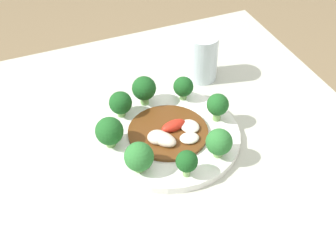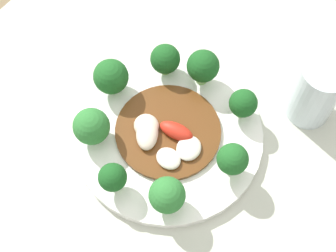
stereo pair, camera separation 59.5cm
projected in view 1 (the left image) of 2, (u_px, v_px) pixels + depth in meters
table at (177, 251)px, 1.18m from camera, size 0.93×0.82×0.72m
plate at (168, 136)px, 0.96m from camera, size 0.30×0.30×0.02m
broccoli_south at (218, 105)px, 0.96m from camera, size 0.05×0.05×0.06m
broccoli_northeast at (121, 103)px, 0.98m from camera, size 0.05×0.05×0.06m
broccoli_northwest at (139, 157)px, 0.86m from camera, size 0.06×0.06×0.06m
broccoli_north at (109, 131)px, 0.91m from camera, size 0.06×0.06×0.07m
broccoli_southwest at (219, 142)px, 0.89m from camera, size 0.05×0.05×0.06m
broccoli_east at (144, 89)px, 1.00m from camera, size 0.05×0.05×0.07m
broccoli_southeast at (183, 87)px, 1.02m from camera, size 0.04×0.04×0.05m
broccoli_west at (187, 162)px, 0.85m from camera, size 0.04×0.04×0.06m
stirfry_center at (169, 133)px, 0.95m from camera, size 0.16×0.16×0.02m
drinking_glass at (202, 57)px, 1.09m from camera, size 0.07×0.07×0.11m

